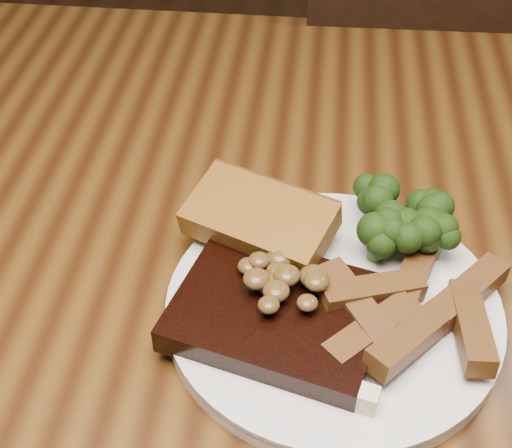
{
  "coord_description": "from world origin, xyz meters",
  "views": [
    {
      "loc": [
        0.05,
        -0.42,
        1.18
      ],
      "look_at": [
        0.01,
        0.01,
        0.78
      ],
      "focal_mm": 50.0,
      "sensor_mm": 36.0,
      "label": 1
    }
  ],
  "objects": [
    {
      "name": "mushroom_pile",
      "position": [
        0.03,
        -0.07,
        0.8
      ],
      "size": [
        0.06,
        0.06,
        0.03
      ],
      "primitive_type": null,
      "color": "brown",
      "rests_on": "steak"
    },
    {
      "name": "broccoli_cluster",
      "position": [
        0.13,
        0.01,
        0.78
      ],
      "size": [
        0.08,
        0.08,
        0.04
      ],
      "primitive_type": null,
      "color": "#1D380C",
      "rests_on": "plate"
    },
    {
      "name": "potato_wedges",
      "position": [
        0.14,
        -0.06,
        0.77
      ],
      "size": [
        0.11,
        0.11,
        0.02
      ],
      "primitive_type": null,
      "color": "brown",
      "rests_on": "plate"
    },
    {
      "name": "garlic_bread",
      "position": [
        0.01,
        0.0,
        0.77
      ],
      "size": [
        0.13,
        0.1,
        0.03
      ],
      "primitive_type": "cube",
      "rotation": [
        0.0,
        0.0,
        -0.4
      ],
      "color": "brown",
      "rests_on": "plate"
    },
    {
      "name": "dining_table",
      "position": [
        0.0,
        0.0,
        0.66
      ],
      "size": [
        1.6,
        0.9,
        0.75
      ],
      "color": "#4E2F0F",
      "rests_on": "ground"
    },
    {
      "name": "chair_far",
      "position": [
        0.22,
        0.56,
        0.45
      ],
      "size": [
        0.4,
        0.4,
        0.83
      ],
      "rotation": [
        0.0,
        0.0,
        3.17
      ],
      "color": "black",
      "rests_on": "ground"
    },
    {
      "name": "plate",
      "position": [
        0.08,
        -0.05,
        0.76
      ],
      "size": [
        0.28,
        0.28,
        0.01
      ],
      "primitive_type": "cylinder",
      "rotation": [
        0.0,
        0.0,
        0.07
      ],
      "color": "white",
      "rests_on": "dining_table"
    },
    {
      "name": "steak_bone",
      "position": [
        0.03,
        -0.13,
        0.77
      ],
      "size": [
        0.15,
        0.05,
        0.02
      ],
      "primitive_type": "cube",
      "rotation": [
        0.0,
        0.0,
        -0.26
      ],
      "color": "beige",
      "rests_on": "plate"
    },
    {
      "name": "steak",
      "position": [
        0.03,
        -0.08,
        0.77
      ],
      "size": [
        0.18,
        0.15,
        0.02
      ],
      "primitive_type": "cube",
      "rotation": [
        0.0,
        0.0,
        -0.26
      ],
      "color": "black",
      "rests_on": "plate"
    }
  ]
}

